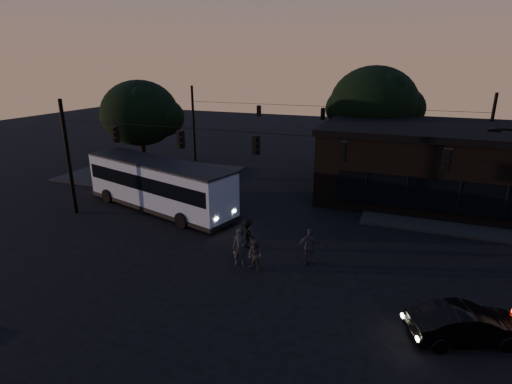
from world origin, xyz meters
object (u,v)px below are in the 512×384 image
(car, at_px, (467,325))
(pedestrian_a, at_px, (240,247))
(pedestrian_b, at_px, (255,255))
(pedestrian_c, at_px, (310,247))
(building, at_px, (431,162))
(pedestrian_d, at_px, (247,234))
(bus, at_px, (159,183))

(car, relative_size, pedestrian_a, 2.17)
(pedestrian_b, height_order, pedestrian_c, pedestrian_c)
(car, bearing_deg, pedestrian_c, 38.28)
(building, xyz_separation_m, pedestrian_b, (-7.93, -14.85, -1.91))
(pedestrian_d, bearing_deg, bus, 4.77)
(pedestrian_a, relative_size, pedestrian_c, 0.98)
(car, xyz_separation_m, pedestrian_d, (-10.27, 4.20, 0.16))
(pedestrian_d, bearing_deg, pedestrian_c, -162.35)
(bus, bearing_deg, pedestrian_b, -15.35)
(pedestrian_a, bearing_deg, bus, 130.24)
(building, xyz_separation_m, car, (1.06, -16.89, -2.04))
(pedestrian_c, bearing_deg, bus, -21.35)
(pedestrian_b, bearing_deg, pedestrian_a, -175.17)
(pedestrian_b, bearing_deg, pedestrian_d, 142.07)
(bus, bearing_deg, building, 44.28)
(bus, relative_size, pedestrian_b, 7.74)
(pedestrian_a, distance_m, pedestrian_d, 1.93)
(pedestrian_c, xyz_separation_m, pedestrian_d, (-3.59, 0.64, -0.13))
(pedestrian_b, distance_m, pedestrian_d, 2.52)
(building, relative_size, pedestrian_b, 9.71)
(building, height_order, bus, building)
(pedestrian_b, distance_m, pedestrian_c, 2.76)
(building, bearing_deg, pedestrian_c, -112.89)
(building, bearing_deg, pedestrian_a, -121.25)
(car, xyz_separation_m, pedestrian_a, (-9.90, 2.31, 0.27))
(pedestrian_a, bearing_deg, building, 41.38)
(building, relative_size, pedestrian_c, 8.03)
(pedestrian_a, distance_m, pedestrian_c, 3.46)
(bus, relative_size, car, 3.01)
(car, distance_m, pedestrian_d, 11.10)
(bus, xyz_separation_m, car, (18.15, -7.54, -1.22))
(pedestrian_a, bearing_deg, pedestrian_b, -33.78)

